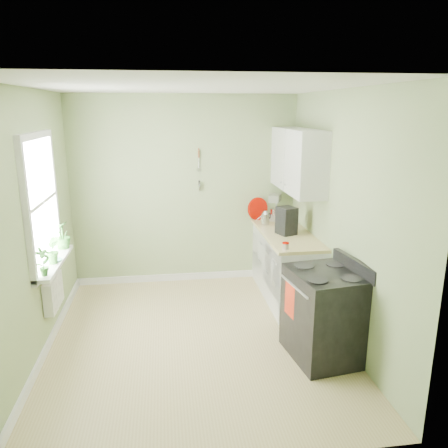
{
  "coord_description": "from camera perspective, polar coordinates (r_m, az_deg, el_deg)",
  "views": [
    {
      "loc": [
        -0.3,
        -4.38,
        2.49
      ],
      "look_at": [
        0.39,
        0.55,
        1.18
      ],
      "focal_mm": 35.0,
      "sensor_mm": 36.0,
      "label": 1
    }
  ],
  "objects": [
    {
      "name": "plant_b",
      "position": [
        4.98,
        -21.55,
        -3.22
      ],
      "size": [
        0.17,
        0.19,
        0.28
      ],
      "primitive_type": "imported",
      "rotation": [
        0.0,
        0.0,
        1.91
      ],
      "color": "#2A6621",
      "rests_on": "window_sill"
    },
    {
      "name": "countertop",
      "position": [
        5.84,
        8.19,
        -1.3
      ],
      "size": [
        0.64,
        1.6,
        0.04
      ],
      "primitive_type": "cube",
      "color": "#D9C784",
      "rests_on": "base_cabinets"
    },
    {
      "name": "jar",
      "position": [
        5.12,
        8.05,
        -2.86
      ],
      "size": [
        0.08,
        0.08,
        0.09
      ],
      "color": "#BDAA97",
      "rests_on": "countertop"
    },
    {
      "name": "base_cabinets",
      "position": [
        5.98,
        8.13,
        -5.49
      ],
      "size": [
        0.6,
        1.6,
        0.87
      ],
      "primitive_type": "cube",
      "color": "white",
      "rests_on": "floor"
    },
    {
      "name": "wall_utensils",
      "position": [
        6.25,
        -3.28,
        6.23
      ],
      "size": [
        0.02,
        0.14,
        0.58
      ],
      "color": "#D9C784",
      "rests_on": "wall_back"
    },
    {
      "name": "upper_cabinets",
      "position": [
        5.78,
        9.57,
        8.21
      ],
      "size": [
        0.35,
        1.4,
        0.8
      ],
      "primitive_type": "cube",
      "color": "white",
      "rests_on": "wall_right"
    },
    {
      "name": "window_sill",
      "position": [
        5.1,
        -21.3,
        -4.7
      ],
      "size": [
        0.18,
        1.14,
        0.04
      ],
      "primitive_type": "cube",
      "color": "white",
      "rests_on": "wall_left"
    },
    {
      "name": "radiator",
      "position": [
        5.18,
        -21.4,
        -8.34
      ],
      "size": [
        0.12,
        0.5,
        0.35
      ],
      "primitive_type": "cube",
      "color": "white",
      "rests_on": "wall_left"
    },
    {
      "name": "stove",
      "position": [
        4.65,
        12.98,
        -11.39
      ],
      "size": [
        0.76,
        0.84,
        1.05
      ],
      "color": "black",
      "rests_on": "floor"
    },
    {
      "name": "wall_back",
      "position": [
        6.3,
        -5.09,
        4.29
      ],
      "size": [
        3.2,
        0.02,
        2.7
      ],
      "primitive_type": "cube",
      "color": "#96A872",
      "rests_on": "floor"
    },
    {
      "name": "plant_c",
      "position": [
        5.46,
        -20.35,
        -1.37
      ],
      "size": [
        0.21,
        0.21,
        0.32
      ],
      "primitive_type": "imported",
      "rotation": [
        0.0,
        0.0,
        4.56
      ],
      "color": "#2A6621",
      "rests_on": "window_sill"
    },
    {
      "name": "floor",
      "position": [
        5.06,
        -3.63,
        -14.91
      ],
      "size": [
        3.2,
        3.6,
        0.02
      ],
      "primitive_type": "cube",
      "color": "tan",
      "rests_on": "ground"
    },
    {
      "name": "wall_right",
      "position": [
        4.91,
        15.17,
        0.82
      ],
      "size": [
        0.02,
        3.6,
        2.7
      ],
      "primitive_type": "cube",
      "color": "#96A872",
      "rests_on": "floor"
    },
    {
      "name": "coffee_maker",
      "position": [
        5.72,
        8.14,
        0.34
      ],
      "size": [
        0.27,
        0.28,
        0.36
      ],
      "color": "black",
      "rests_on": "countertop"
    },
    {
      "name": "wall_left",
      "position": [
        4.72,
        -23.81,
        -0.52
      ],
      "size": [
        0.02,
        3.6,
        2.7
      ],
      "primitive_type": "cube",
      "color": "#96A872",
      "rests_on": "floor"
    },
    {
      "name": "window",
      "position": [
        4.95,
        -22.84,
        2.63
      ],
      "size": [
        0.06,
        1.14,
        1.44
      ],
      "color": "white",
      "rests_on": "wall_left"
    },
    {
      "name": "kettle",
      "position": [
        6.17,
        5.42,
        0.82
      ],
      "size": [
        0.2,
        0.11,
        0.2
      ],
      "color": "silver",
      "rests_on": "countertop"
    },
    {
      "name": "red_tray",
      "position": [
        6.41,
        4.43,
        1.99
      ],
      "size": [
        0.33,
        0.17,
        0.33
      ],
      "primitive_type": "cylinder",
      "rotation": [
        1.45,
        0.0,
        0.36
      ],
      "color": "#AA0A00",
      "rests_on": "countertop"
    },
    {
      "name": "plant_a",
      "position": [
        4.63,
        -22.6,
        -4.57
      ],
      "size": [
        0.17,
        0.19,
        0.3
      ],
      "primitive_type": "imported",
      "rotation": [
        0.0,
        0.0,
        1.0
      ],
      "color": "#2A6621",
      "rests_on": "window_sill"
    },
    {
      "name": "stand_mixer",
      "position": [
        6.49,
        6.68,
        2.18
      ],
      "size": [
        0.32,
        0.38,
        0.42
      ],
      "color": "#B2B2B7",
      "rests_on": "countertop"
    },
    {
      "name": "ceiling",
      "position": [
        4.4,
        -4.23,
        17.58
      ],
      "size": [
        3.2,
        3.6,
        0.02
      ],
      "primitive_type": "cube",
      "color": "white",
      "rests_on": "wall_back"
    }
  ]
}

